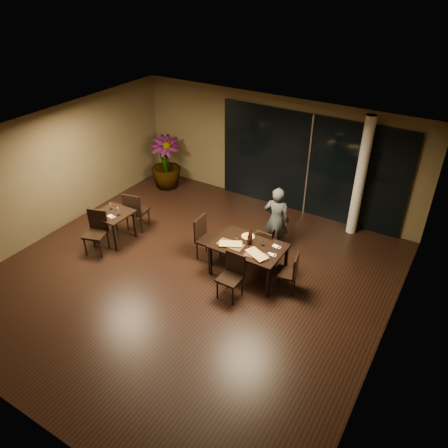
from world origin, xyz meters
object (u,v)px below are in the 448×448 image
(chair_main_far, at_px, (265,245))
(chair_main_left, at_px, (205,236))
(diner, at_px, (276,220))
(chair_main_right, at_px, (290,271))
(chair_main_near, at_px, (232,273))
(bottle_a, at_px, (249,239))
(bottle_c, at_px, (251,236))
(main_table, at_px, (249,248))
(chair_side_near, at_px, (96,229))
(potted_plant, at_px, (166,163))
(side_table, at_px, (113,217))
(bottle_b, at_px, (251,239))
(chair_side_far, at_px, (135,210))

(chair_main_far, bearing_deg, chair_main_left, 23.42)
(diner, bearing_deg, chair_main_right, 114.58)
(chair_main_far, relative_size, chair_main_near, 0.89)
(chair_main_far, xyz_separation_m, bottle_a, (-0.14, -0.53, 0.42))
(chair_main_near, height_order, bottle_c, bottle_c)
(chair_main_right, bearing_deg, bottle_c, -109.76)
(main_table, xyz_separation_m, bottle_a, (-0.02, 0.02, 0.22))
(chair_side_near, distance_m, potted_plant, 3.51)
(side_table, relative_size, chair_main_right, 0.89)
(potted_plant, height_order, bottle_c, potted_plant)
(main_table, xyz_separation_m, chair_main_right, (0.98, -0.04, -0.17))
(chair_main_near, height_order, bottle_b, bottle_b)
(side_table, relative_size, bottle_a, 2.66)
(side_table, height_order, chair_main_far, chair_main_far)
(chair_main_far, height_order, diner, diner)
(chair_main_left, distance_m, chair_side_far, 2.12)
(chair_main_near, bearing_deg, potted_plant, 144.02)
(main_table, relative_size, potted_plant, 0.97)
(main_table, relative_size, chair_main_right, 1.67)
(bottle_c, bearing_deg, chair_side_near, -161.82)
(chair_main_near, xyz_separation_m, chair_main_right, (0.94, 0.72, -0.04))
(chair_main_right, relative_size, potted_plant, 0.58)
(potted_plant, bearing_deg, side_table, -76.74)
(main_table, relative_size, chair_main_far, 1.74)
(side_table, relative_size, chair_main_near, 0.83)
(main_table, height_order, chair_main_right, chair_main_right)
(side_table, xyz_separation_m, bottle_a, (3.38, 0.52, 0.28))
(chair_main_far, distance_m, chair_side_far, 3.42)
(chair_side_far, xyz_separation_m, bottle_c, (3.25, -0.01, 0.33))
(chair_main_left, xyz_separation_m, chair_side_far, (-2.12, 0.07, 0.01))
(chair_main_near, bearing_deg, chair_main_left, 147.38)
(chair_main_far, relative_size, chair_side_near, 0.85)
(bottle_b, bearing_deg, chair_main_far, 77.06)
(chair_main_far, height_order, bottle_c, bottle_c)
(chair_main_right, height_order, bottle_c, bottle_c)
(chair_main_far, bearing_deg, bottle_b, 78.43)
(chair_side_far, bearing_deg, chair_main_near, 153.30)
(potted_plant, height_order, bottle_a, potted_plant)
(chair_main_far, bearing_deg, chair_main_right, 146.51)
(chair_side_near, bearing_deg, bottle_c, 0.06)
(chair_main_left, bearing_deg, bottle_a, -92.34)
(diner, bearing_deg, chair_side_near, 19.17)
(chair_main_near, xyz_separation_m, bottle_a, (-0.06, 0.79, 0.36))
(side_table, distance_m, chair_main_far, 3.68)
(chair_side_far, bearing_deg, side_table, 65.05)
(chair_main_near, bearing_deg, side_table, 177.17)
(main_table, distance_m, chair_main_near, 0.78)
(bottle_b, bearing_deg, diner, 85.99)
(chair_main_far, bearing_deg, side_table, 17.99)
(bottle_b, distance_m, bottle_c, 0.06)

